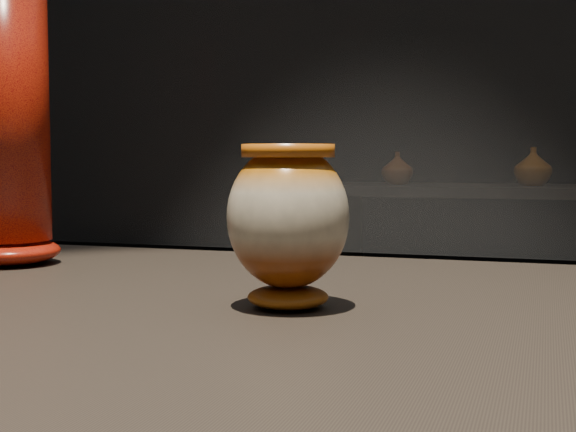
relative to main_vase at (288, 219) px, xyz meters
name	(u,v)px	position (x,y,z in m)	size (l,w,h in m)	color
main_vase	(288,219)	(0.00, 0.00, 0.00)	(0.14, 0.14, 0.15)	#7D330B
tall_vase	(5,109)	(-0.44, 0.18, 0.12)	(0.17, 0.17, 0.42)	#B4270C
back_shelf	(515,240)	(0.09, 3.29, -0.35)	(2.00, 0.60, 0.90)	black
back_vase_left	(397,168)	(-0.48, 3.25, 0.00)	(0.16, 0.16, 0.16)	#955115
back_vase_mid	(533,167)	(0.16, 3.28, 0.01)	(0.18, 0.18, 0.18)	#7D330B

